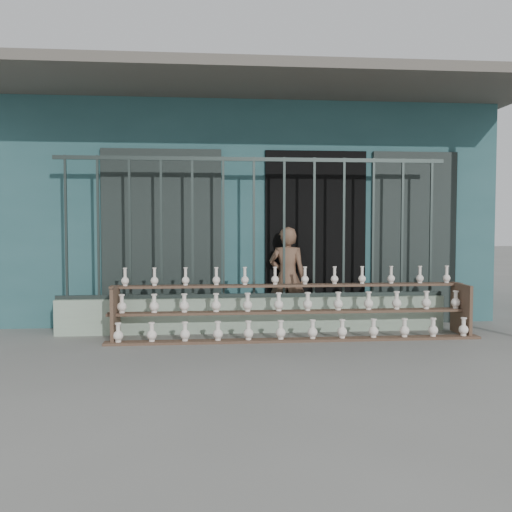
{
  "coord_description": "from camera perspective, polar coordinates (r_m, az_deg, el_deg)",
  "views": [
    {
      "loc": [
        -0.64,
        -5.99,
        1.38
      ],
      "look_at": [
        0.0,
        1.0,
        1.0
      ],
      "focal_mm": 40.0,
      "sensor_mm": 36.0,
      "label": 1
    }
  ],
  "objects": [
    {
      "name": "ground",
      "position": [
        6.18,
        0.86,
        -9.81
      ],
      "size": [
        60.0,
        60.0,
        0.0
      ],
      "primitive_type": "plane",
      "color": "slate"
    },
    {
      "name": "parapet_wall",
      "position": [
        7.41,
        -0.21,
        -5.87
      ],
      "size": [
        5.0,
        0.2,
        0.45
      ],
      "primitive_type": "cube",
      "color": "#9AB39A",
      "rests_on": "ground"
    },
    {
      "name": "elderly_woman",
      "position": [
        7.7,
        3.15,
        -2.13
      ],
      "size": [
        0.56,
        0.43,
        1.36
      ],
      "primitive_type": "imported",
      "rotation": [
        0.0,
        0.0,
        2.9
      ],
      "color": "brown",
      "rests_on": "ground"
    },
    {
      "name": "workshop_building",
      "position": [
        10.24,
        -1.63,
        4.45
      ],
      "size": [
        7.4,
        6.6,
        3.21
      ],
      "color": "#2A565A",
      "rests_on": "ground"
    },
    {
      "name": "shelf_rack",
      "position": [
        7.03,
        3.74,
        -5.24
      ],
      "size": [
        4.5,
        0.68,
        0.85
      ],
      "color": "brown",
      "rests_on": "ground"
    },
    {
      "name": "security_fence",
      "position": [
        7.32,
        -0.22,
        2.86
      ],
      "size": [
        5.0,
        0.04,
        1.8
      ],
      "color": "#283330",
      "rests_on": "parapet_wall"
    }
  ]
}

